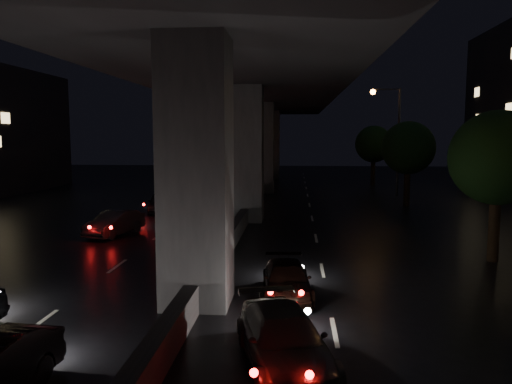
# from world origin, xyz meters

# --- Properties ---
(ground) EXTENTS (120.00, 120.00, 0.00)m
(ground) POSITION_xyz_m (0.00, 0.00, 0.00)
(ground) COLOR black
(ground) RESTS_ON ground
(viaduct) EXTENTS (12.00, 80.00, 10.50)m
(viaduct) POSITION_xyz_m (0.00, 5.00, 8.34)
(viaduct) COLOR #343437
(viaduct) RESTS_ON ground
(median_barrier) EXTENTS (0.45, 70.00, 0.85)m
(median_barrier) POSITION_xyz_m (0.00, 5.00, 0.42)
(median_barrier) COLOR #343437
(median_barrier) RESTS_ON ground
(tree_b) EXTENTS (3.80, 3.80, 6.12)m
(tree_b) POSITION_xyz_m (11.00, -4.00, 4.20)
(tree_b) COLOR black
(tree_b) RESTS_ON ground
(tree_c) EXTENTS (3.80, 3.80, 6.12)m
(tree_c) POSITION_xyz_m (11.00, 12.00, 4.20)
(tree_c) COLOR black
(tree_c) RESTS_ON ground
(tree_d) EXTENTS (3.80, 3.80, 6.12)m
(tree_d) POSITION_xyz_m (11.00, 28.00, 4.20)
(tree_d) COLOR black
(tree_d) RESTS_ON ground
(streetlight_far) EXTENTS (2.52, 0.44, 9.00)m
(streetlight_far) POSITION_xyz_m (10.97, 18.00, 5.66)
(streetlight_far) COLOR #2D2D33
(streetlight_far) RESTS_ON ground
(car_2) EXTENTS (2.74, 4.54, 1.23)m
(car_2) POSITION_xyz_m (2.72, -14.02, 0.62)
(car_2) COLOR #4A4740
(car_2) RESTS_ON ground
(car_3) EXTENTS (1.80, 3.77, 1.06)m
(car_3) POSITION_xyz_m (2.70, -9.16, 0.53)
(car_3) COLOR black
(car_3) RESTS_ON ground
(car_4) EXTENTS (2.24, 4.02, 1.26)m
(car_4) POSITION_xyz_m (-6.31, -0.02, 0.63)
(car_4) COLOR black
(car_4) RESTS_ON ground
(car_5) EXTENTS (2.05, 3.90, 1.22)m
(car_5) POSITION_xyz_m (-2.78, 1.14, 0.61)
(car_5) COLOR black
(car_5) RESTS_ON ground
(car_6) EXTENTS (2.25, 4.01, 1.29)m
(car_6) POSITION_xyz_m (-6.05, 7.80, 0.64)
(car_6) COLOR black
(car_6) RESTS_ON ground
(car_7) EXTENTS (2.77, 4.57, 1.24)m
(car_7) POSITION_xyz_m (-5.84, 11.58, 0.62)
(car_7) COLOR #262629
(car_7) RESTS_ON ground
(car_8) EXTENTS (2.00, 3.48, 1.11)m
(car_8) POSITION_xyz_m (-2.90, 10.64, 0.56)
(car_8) COLOR black
(car_8) RESTS_ON ground
(car_9) EXTENTS (1.68, 3.41, 1.07)m
(car_9) POSITION_xyz_m (-2.55, 20.35, 0.54)
(car_9) COLOR #635C56
(car_9) RESTS_ON ground
(car_10) EXTENTS (2.23, 4.40, 1.19)m
(car_10) POSITION_xyz_m (-2.92, 28.76, 0.60)
(car_10) COLOR black
(car_10) RESTS_ON ground
(car_11) EXTENTS (1.80, 3.87, 1.07)m
(car_11) POSITION_xyz_m (-5.78, 27.59, 0.54)
(car_11) COLOR black
(car_11) RESTS_ON ground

